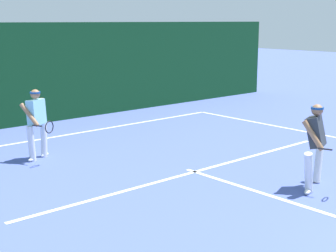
# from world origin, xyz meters

# --- Properties ---
(court_line_baseline_far) EXTENTS (10.58, 0.10, 0.01)m
(court_line_baseline_far) POSITION_xyz_m (0.00, 11.20, 0.00)
(court_line_baseline_far) COLOR white
(court_line_baseline_far) RESTS_ON ground_plane
(court_line_service) EXTENTS (8.63, 0.10, 0.01)m
(court_line_service) POSITION_xyz_m (0.00, 6.17, 0.00)
(court_line_service) COLOR white
(court_line_service) RESTS_ON ground_plane
(court_line_centre) EXTENTS (0.10, 6.40, 0.01)m
(court_line_centre) POSITION_xyz_m (0.00, 3.20, 0.00)
(court_line_centre) COLOR white
(court_line_centre) RESTS_ON ground_plane
(player_near) EXTENTS (1.18, 0.99, 1.68)m
(player_near) POSITION_xyz_m (1.02, 3.87, 0.92)
(player_near) COLOR silver
(player_near) RESTS_ON ground_plane
(player_far) EXTENTS (0.72, 0.94, 1.67)m
(player_far) POSITION_xyz_m (-2.05, 9.40, 0.92)
(player_far) COLOR silver
(player_far) RESTS_ON ground_plane
(back_fence_windscreen) EXTENTS (21.74, 0.12, 3.18)m
(back_fence_windscreen) POSITION_xyz_m (0.00, 13.27, 1.59)
(back_fence_windscreen) COLOR #103C1D
(back_fence_windscreen) RESTS_ON ground_plane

